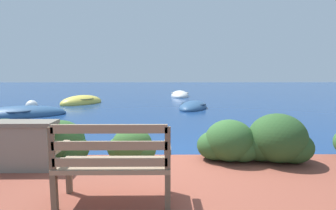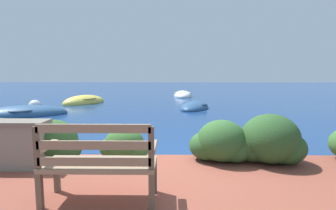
% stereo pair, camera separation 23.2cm
% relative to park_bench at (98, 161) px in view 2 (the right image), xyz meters
% --- Properties ---
extents(ground_plane, '(80.00, 80.00, 0.00)m').
position_rel_park_bench_xyz_m(ground_plane, '(0.80, 1.72, -0.70)').
color(ground_plane, navy).
extents(park_bench, '(1.26, 0.48, 0.93)m').
position_rel_park_bench_xyz_m(park_bench, '(0.00, 0.00, 0.00)').
color(park_bench, brown).
rests_on(park_bench, patio_terrace).
extents(hedge_clump_left, '(1.01, 0.72, 0.68)m').
position_rel_park_bench_xyz_m(hedge_clump_left, '(-1.16, 1.39, -0.19)').
color(hedge_clump_left, '#2D5628').
rests_on(hedge_clump_left, patio_terrace).
extents(hedge_clump_centre, '(0.82, 0.59, 0.56)m').
position_rel_park_bench_xyz_m(hedge_clump_centre, '(0.01, 1.44, -0.24)').
color(hedge_clump_centre, '#38662D').
rests_on(hedge_clump_centre, patio_terrace).
extents(hedge_clump_right, '(1.01, 0.73, 0.69)m').
position_rel_park_bench_xyz_m(hedge_clump_right, '(1.61, 1.41, -0.19)').
color(hedge_clump_right, '#2D5628').
rests_on(hedge_clump_right, patio_terrace).
extents(hedge_clump_far_right, '(1.17, 0.84, 0.79)m').
position_rel_park_bench_xyz_m(hedge_clump_far_right, '(2.37, 1.35, -0.14)').
color(hedge_clump_far_right, '#284C23').
rests_on(hedge_clump_far_right, patio_terrace).
extents(rowboat_nearest, '(3.54, 2.68, 0.71)m').
position_rel_park_bench_xyz_m(rowboat_nearest, '(-4.98, 7.07, -0.64)').
color(rowboat_nearest, '#2D517A').
rests_on(rowboat_nearest, ground_plane).
extents(rowboat_mid, '(1.93, 2.67, 0.60)m').
position_rel_park_bench_xyz_m(rowboat_mid, '(1.87, 9.31, -0.65)').
color(rowboat_mid, '#2D517A').
rests_on(rowboat_mid, ground_plane).
extents(rowboat_far, '(2.46, 2.74, 0.80)m').
position_rel_park_bench_xyz_m(rowboat_far, '(-3.93, 11.21, -0.63)').
color(rowboat_far, '#DBC64C').
rests_on(rowboat_far, ground_plane).
extents(rowboat_outer, '(1.26, 2.62, 0.71)m').
position_rel_park_bench_xyz_m(rowboat_outer, '(1.57, 15.42, -0.64)').
color(rowboat_outer, silver).
rests_on(rowboat_outer, ground_plane).
extents(mooring_buoy, '(0.60, 0.60, 0.54)m').
position_rel_park_bench_xyz_m(mooring_buoy, '(-5.75, 9.55, -0.61)').
color(mooring_buoy, white).
rests_on(mooring_buoy, ground_plane).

